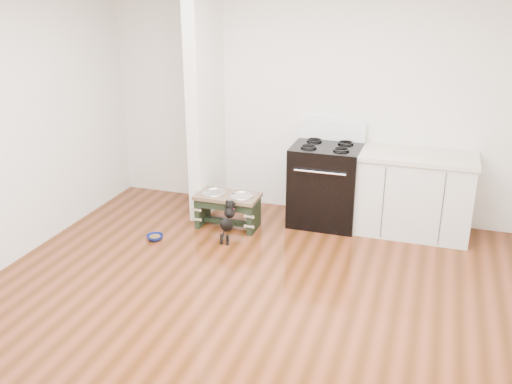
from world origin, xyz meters
The scene contains 8 objects.
ground centered at (0.00, 0.00, 0.00)m, with size 5.00×5.00×0.00m, color #45220C.
room_shell centered at (0.00, 0.00, 1.62)m, with size 5.00×5.00×5.00m.
partition_wall centered at (-1.18, 2.10, 1.35)m, with size 0.15×0.80×2.70m, color silver.
oven_range centered at (0.25, 2.16, 0.48)m, with size 0.76×0.69×1.14m.
cabinet_run centered at (1.23, 2.18, 0.45)m, with size 1.24×0.64×0.91m.
dog_feeder centered at (-0.76, 1.67, 0.28)m, with size 0.71×0.38×0.41m.
puppy centered at (-0.64, 1.34, 0.24)m, with size 0.12×0.37×0.43m.
floor_bowl centered at (-1.39, 1.10, 0.03)m, with size 0.20×0.20×0.06m.
Camera 1 is at (1.40, -3.89, 2.68)m, focal length 40.00 mm.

